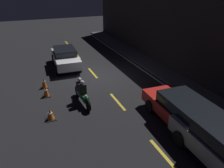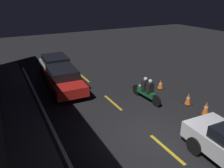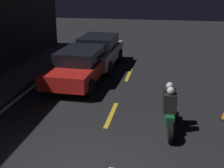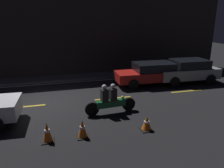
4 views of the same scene
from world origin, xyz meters
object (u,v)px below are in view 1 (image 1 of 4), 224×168
object	(u,v)px
sedan_white	(65,57)
traffic_cone_far	(50,114)
traffic_cone_near	(44,82)
traffic_cone_mid	(46,91)
taxi_red	(183,110)
motorcycle	(82,92)

from	to	relation	value
sedan_white	traffic_cone_far	distance (m)	7.22
traffic_cone_near	traffic_cone_mid	xyz separation A→B (m)	(1.22, -0.04, -0.02)
taxi_red	motorcycle	world-z (taller)	taxi_red
taxi_red	traffic_cone_far	bearing A→B (deg)	66.03
traffic_cone_near	taxi_red	bearing A→B (deg)	40.24
taxi_red	traffic_cone_mid	world-z (taller)	taxi_red
sedan_white	traffic_cone_far	world-z (taller)	sedan_white
traffic_cone_mid	traffic_cone_far	xyz separation A→B (m)	(2.45, -0.10, -0.06)
sedan_white	traffic_cone_near	world-z (taller)	sedan_white
traffic_cone_far	motorcycle	bearing A→B (deg)	118.21
sedan_white	traffic_cone_near	size ratio (longest dim) A/B	5.84
taxi_red	traffic_cone_mid	distance (m)	7.54
traffic_cone_mid	motorcycle	bearing A→B (deg)	49.92
taxi_red	traffic_cone_far	distance (m)	6.22
taxi_red	traffic_cone_mid	xyz separation A→B (m)	(-5.19, -5.46, -0.42)
motorcycle	traffic_cone_near	world-z (taller)	motorcycle
motorcycle	traffic_cone_far	xyz separation A→B (m)	(0.99, -1.84, -0.37)
sedan_white	traffic_cone_mid	distance (m)	4.89
traffic_cone_near	traffic_cone_far	world-z (taller)	traffic_cone_near
sedan_white	motorcycle	bearing A→B (deg)	-0.27
traffic_cone_near	traffic_cone_far	distance (m)	3.67
traffic_cone_near	traffic_cone_far	size ratio (longest dim) A/B	1.26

